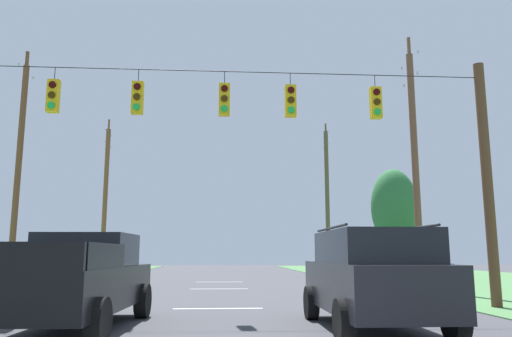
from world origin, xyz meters
name	(u,v)px	position (x,y,z in m)	size (l,w,h in m)	color
lane_dash_0	(218,308)	(0.00, 8.08, 0.00)	(0.15, 2.50, 0.01)	white
lane_dash_1	(219,289)	(0.00, 15.89, 0.00)	(0.15, 2.50, 0.01)	white
lane_dash_2	(219,282)	(0.00, 21.23, 0.00)	(0.15, 2.50, 0.01)	white
overhead_signal_span	(220,159)	(0.00, 7.65, 4.16)	(15.92, 0.31, 7.22)	brown
pickup_truck	(78,280)	(-2.88, 4.46, 0.97)	(2.50, 5.49, 1.95)	black
suv_black	(372,276)	(3.15, 3.94, 1.06)	(2.24, 4.81, 2.05)	black
distant_car_crossing_white	(97,271)	(-5.23, 15.84, 0.79)	(2.06, 4.32, 1.52)	silver
distant_car_oncoming	(421,267)	(10.58, 19.72, 0.79)	(2.22, 4.40, 1.52)	black
utility_pole_mid_right	(415,161)	(8.37, 14.29, 5.45)	(0.29, 2.00, 11.09)	brown
utility_pole_far_right	(327,198)	(8.16, 31.32, 5.72)	(0.33, 1.79, 11.59)	brown
utility_pole_mid_left	(18,169)	(-8.79, 15.76, 5.15)	(0.26, 1.78, 10.55)	brown
utility_pole_far_left	(105,197)	(-8.51, 30.98, 5.63)	(0.33, 1.94, 11.52)	brown
tree_roadside_right	(394,208)	(11.03, 24.67, 4.38)	(2.91, 2.91, 6.85)	brown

